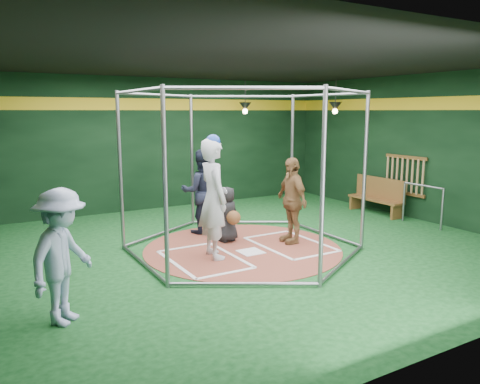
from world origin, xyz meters
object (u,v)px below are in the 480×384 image
visitor_leopard (292,200)px  dugout_bench (377,195)px  batter_figure (214,198)px  umpire (202,191)px

visitor_leopard → dugout_bench: size_ratio=1.07×
batter_figure → visitor_leopard: (1.79, 0.08, -0.23)m
batter_figure → visitor_leopard: size_ratio=1.29×
visitor_leopard → dugout_bench: bearing=113.3°
dugout_bench → visitor_leopard: bearing=-163.1°
umpire → dugout_bench: bearing=-168.5°
batter_figure → dugout_bench: size_ratio=1.38×
umpire → dugout_bench: (4.78, -0.50, -0.44)m
visitor_leopard → dugout_bench: visitor_leopard is taller
batter_figure → umpire: bearing=71.5°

